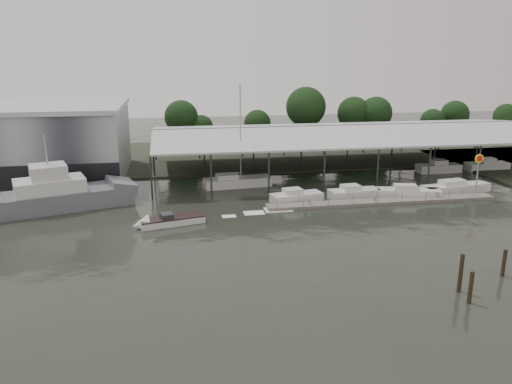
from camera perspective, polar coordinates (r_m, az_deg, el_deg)
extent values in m
plane|color=#252922|center=(47.53, 2.40, -5.61)|extent=(200.00, 200.00, 0.00)
cube|color=#34382A|center=(87.52, -3.43, 4.22)|extent=(140.00, 30.00, 0.30)
cube|color=#989DA2|center=(76.57, -23.77, 5.06)|extent=(24.00, 20.00, 10.00)
cube|color=black|center=(67.61, -25.43, 1.04)|extent=(24.00, 0.30, 4.00)
cube|color=silver|center=(75.93, -24.20, 8.91)|extent=(24.50, 20.50, 0.60)
cube|color=#2F3234|center=(76.81, 10.54, 7.46)|extent=(58.00, 0.40, 0.30)
cylinder|color=#2F3234|center=(61.56, -11.88, 1.65)|extent=(0.24, 0.24, 5.50)
cylinder|color=#2F3234|center=(84.09, -11.44, 5.32)|extent=(0.24, 0.24, 5.50)
cylinder|color=#2F3234|center=(100.76, 23.85, 5.94)|extent=(0.24, 0.24, 5.50)
cube|color=slate|center=(61.08, 14.26, -1.08)|extent=(28.00, 2.00, 0.40)
cylinder|color=#95989B|center=(56.09, 2.45, -1.43)|extent=(0.10, 0.10, 1.20)
cylinder|color=#95989B|center=(67.94, 24.06, 0.21)|extent=(0.10, 0.10, 1.20)
cube|color=#95989B|center=(60.55, 13.43, -0.68)|extent=(0.30, 0.30, 0.70)
cylinder|color=#95989B|center=(66.27, 23.92, 1.39)|extent=(0.16, 0.16, 5.00)
cylinder|color=yellow|center=(65.77, 24.16, 3.50)|extent=(1.10, 0.12, 1.10)
cylinder|color=red|center=(65.71, 24.19, 3.49)|extent=(0.70, 0.05, 0.70)
cube|color=#A0978C|center=(110.44, 26.18, 6.01)|extent=(10.00, 8.00, 4.00)
cube|color=slate|center=(61.43, -21.44, -0.92)|extent=(16.64, 9.72, 2.40)
cube|color=slate|center=(62.25, -15.17, 0.78)|extent=(4.40, 5.53, 1.77)
cube|color=silver|center=(60.90, -22.49, 0.58)|extent=(8.39, 6.29, 1.80)
cube|color=silver|center=(60.52, -22.66, 2.14)|extent=(4.73, 4.57, 1.61)
cylinder|color=#95989B|center=(60.06, -22.89, 4.37)|extent=(0.18, 0.18, 3.50)
cube|color=silver|center=(66.78, -2.12, 1.06)|extent=(9.10, 3.51, 1.40)
cube|color=silver|center=(66.25, -3.32, 1.73)|extent=(3.01, 2.08, 0.80)
cylinder|color=#95989B|center=(65.55, -1.79, 6.77)|extent=(0.16, 0.16, 12.42)
cylinder|color=#95989B|center=(66.19, -3.10, 2.16)|extent=(3.49, 0.48, 0.12)
cube|color=silver|center=(52.66, -9.57, -3.29)|extent=(6.96, 3.58, 0.90)
cone|color=silver|center=(52.01, -13.06, -3.72)|extent=(2.04, 2.33, 2.00)
cube|color=black|center=(52.54, -9.59, -2.87)|extent=(6.97, 3.64, 0.12)
cube|color=#2F3234|center=(52.34, -10.17, -2.68)|extent=(1.51, 1.65, 0.50)
cube|color=white|center=(54.57, -3.11, -2.79)|extent=(2.30, 1.50, 0.04)
cube|color=white|center=(55.65, -0.23, -2.40)|extent=(3.10, 2.00, 0.04)
cube|color=white|center=(56.88, 2.54, -2.02)|extent=(3.90, 2.50, 0.04)
cube|color=silver|center=(59.97, 4.66, -0.65)|extent=(6.48, 3.20, 1.10)
cube|color=silver|center=(59.63, 4.21, 0.06)|extent=(2.41, 1.94, 0.70)
cube|color=silver|center=(62.67, 11.14, -0.19)|extent=(6.44, 2.75, 1.10)
cube|color=silver|center=(62.29, 10.74, 0.50)|extent=(2.33, 1.79, 0.70)
cube|color=silver|center=(64.45, 17.03, -0.15)|extent=(7.97, 3.91, 1.10)
cube|color=silver|center=(64.03, 16.69, 0.52)|extent=(2.98, 2.18, 0.70)
cube|color=silver|center=(68.83, 21.82, 0.38)|extent=(9.56, 3.54, 1.10)
cube|color=silver|center=(68.39, 21.52, 1.01)|extent=(3.47, 2.07, 0.70)
cylinder|color=#322719|center=(38.97, 23.28, -10.37)|extent=(0.32, 0.32, 3.03)
cylinder|color=#322719|center=(40.30, 22.31, -8.95)|extent=(0.32, 0.32, 3.61)
cylinder|color=#322719|center=(44.58, 26.43, -7.61)|extent=(0.32, 0.32, 2.85)
cylinder|color=#322016|center=(93.40, -8.45, 6.09)|extent=(0.50, 0.50, 4.37)
sphere|color=#173214|center=(92.85, -8.54, 8.48)|extent=(6.11, 6.11, 6.11)
cylinder|color=#322016|center=(93.12, -6.22, 5.74)|extent=(0.50, 0.50, 3.09)
sphere|color=#173214|center=(92.70, -6.27, 7.43)|extent=(4.32, 4.32, 4.32)
cylinder|color=#322016|center=(92.65, 0.15, 5.91)|extent=(0.50, 0.50, 3.53)
sphere|color=#173214|center=(92.18, 0.16, 7.86)|extent=(4.94, 4.94, 4.94)
cylinder|color=#322016|center=(96.67, 5.65, 6.80)|extent=(0.50, 0.50, 5.39)
sphere|color=#173214|center=(96.07, 5.72, 9.65)|extent=(7.54, 7.54, 7.54)
cylinder|color=#322016|center=(99.32, 10.97, 6.55)|extent=(0.50, 0.50, 4.47)
sphere|color=#173214|center=(98.80, 11.09, 8.85)|extent=(6.25, 6.25, 6.25)
cylinder|color=#322016|center=(99.88, 13.37, 6.47)|extent=(0.50, 0.50, 4.48)
sphere|color=#173214|center=(99.37, 13.52, 8.76)|extent=(6.27, 6.27, 6.27)
cylinder|color=#322016|center=(103.88, 19.36, 6.03)|extent=(0.50, 0.50, 3.33)
sphere|color=#173214|center=(103.48, 19.51, 7.66)|extent=(4.67, 4.67, 4.67)
cylinder|color=#322016|center=(108.06, 21.57, 6.33)|extent=(0.50, 0.50, 3.98)
sphere|color=#173214|center=(107.62, 21.76, 8.20)|extent=(5.57, 5.57, 5.57)
cylinder|color=#322016|center=(115.32, 26.47, 6.20)|extent=(0.50, 0.50, 3.57)
sphere|color=#173214|center=(114.94, 26.66, 7.77)|extent=(5.00, 5.00, 5.00)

